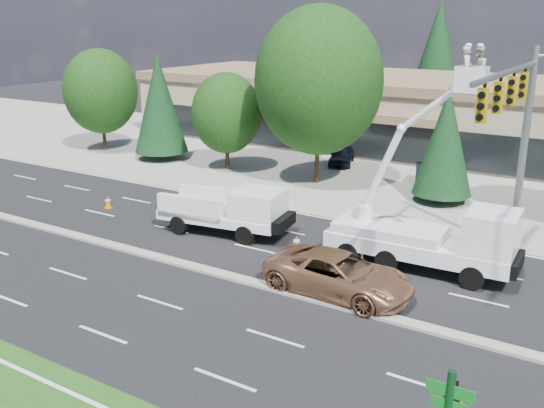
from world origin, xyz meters
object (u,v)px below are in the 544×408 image
Objects in this scene: utility_pickup at (230,215)px; bucket_truck at (434,227)px; minivan at (339,274)px; signal_mast at (518,124)px.

bucket_truck reaches higher than utility_pickup.
bucket_truck is at bearing -27.44° from minivan.
signal_mast is 9.32m from minivan.
bucket_truck reaches higher than minivan.
minivan is (7.38, -3.29, -0.17)m from utility_pickup.
signal_mast is at bearing 4.89° from utility_pickup.
minivan is (-2.31, -4.04, -1.10)m from bucket_truck.
signal_mast reaches higher than utility_pickup.
bucket_truck is (9.69, 0.75, 0.93)m from utility_pickup.
signal_mast is 13.43m from utility_pickup.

